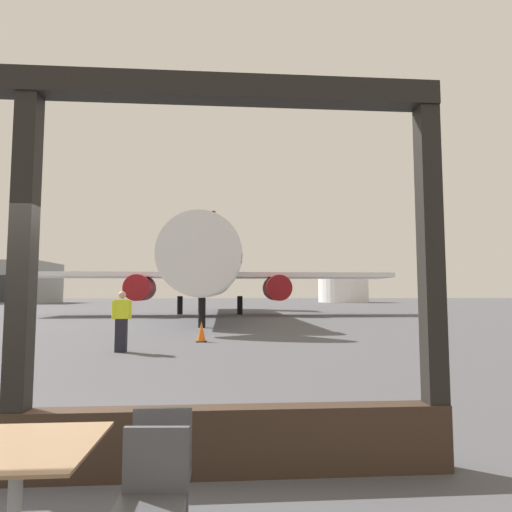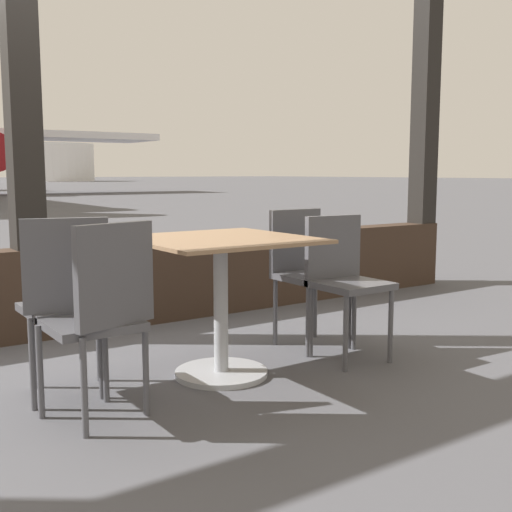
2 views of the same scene
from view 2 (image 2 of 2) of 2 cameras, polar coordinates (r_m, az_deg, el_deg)
window_frame at (r=4.54m, az=-20.05°, el=9.97°), size 8.03×0.24×3.81m
dining_table at (r=3.52m, az=-3.18°, el=-2.92°), size 0.91×0.91×0.78m
cafe_chair_window_left at (r=3.26m, az=-16.62°, el=-3.24°), size 0.47×0.47×0.92m
cafe_chair_window_right at (r=2.94m, az=-13.56°, el=-4.41°), size 0.47×0.47×0.91m
cafe_chair_aisle_left at (r=3.91m, az=7.78°, el=-1.46°), size 0.41×0.41×0.87m
cafe_chair_aisle_right at (r=4.18m, az=4.36°, el=-0.72°), size 0.40×0.40×0.89m
fuel_storage_tank at (r=86.50m, az=-17.42°, el=7.98°), size 9.38×9.38×4.77m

